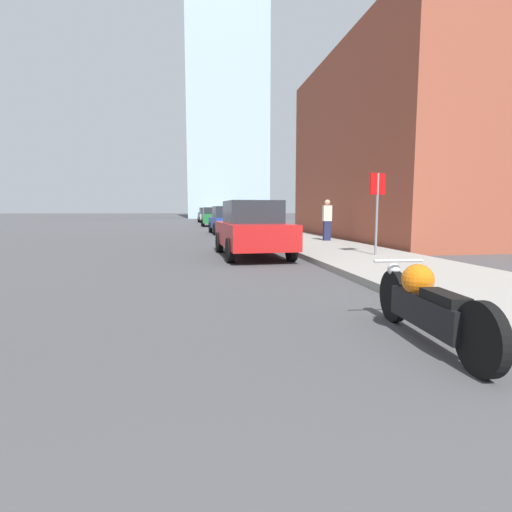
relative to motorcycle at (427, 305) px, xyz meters
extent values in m
cube|color=gray|center=(2.38, 34.98, -0.34)|extent=(3.34, 240.00, 0.15)
cube|color=brown|center=(10.71, 14.53, 4.05)|extent=(12.93, 13.97, 8.92)
cube|color=#9EB7CC|center=(4.15, 72.12, 34.58)|extent=(14.17, 14.17, 69.97)
cylinder|color=black|center=(0.06, 0.81, -0.08)|extent=(0.15, 0.66, 0.66)
cylinder|color=black|center=(-0.07, -0.91, -0.08)|extent=(0.15, 0.66, 0.66)
cube|color=black|center=(0.00, -0.05, -0.07)|extent=(0.33, 1.33, 0.33)
sphere|color=orange|center=(0.02, 0.21, 0.23)|extent=(0.36, 0.36, 0.36)
cube|color=black|center=(-0.02, -0.33, 0.15)|extent=(0.26, 0.61, 0.10)
sphere|color=silver|center=(0.06, 0.84, 0.26)|extent=(0.16, 0.16, 0.16)
cylinder|color=silver|center=(0.05, 0.72, 0.38)|extent=(0.62, 0.08, 0.04)
cube|color=red|center=(-0.64, 8.25, 0.28)|extent=(1.97, 4.50, 0.70)
cube|color=#23282D|center=(-0.64, 8.25, 0.96)|extent=(1.62, 2.18, 0.67)
cylinder|color=black|center=(-1.55, 9.59, -0.07)|extent=(0.23, 0.68, 0.68)
cylinder|color=black|center=(0.17, 9.65, -0.07)|extent=(0.23, 0.68, 0.68)
cylinder|color=black|center=(-1.44, 6.84, -0.07)|extent=(0.23, 0.68, 0.68)
cylinder|color=black|center=(0.27, 6.91, -0.07)|extent=(0.23, 0.68, 0.68)
cube|color=#1E3899|center=(-0.40, 20.45, 0.25)|extent=(1.87, 4.43, 0.63)
cube|color=#23282D|center=(-0.40, 20.45, 0.91)|extent=(1.51, 2.16, 0.69)
cylinder|color=black|center=(-1.25, 21.76, -0.07)|extent=(0.23, 0.69, 0.68)
cylinder|color=black|center=(0.32, 21.84, -0.07)|extent=(0.23, 0.69, 0.68)
cylinder|color=black|center=(-1.11, 19.07, -0.07)|extent=(0.23, 0.69, 0.68)
cylinder|color=black|center=(0.45, 19.14, -0.07)|extent=(0.23, 0.69, 0.68)
cube|color=#1E6B33|center=(-0.60, 32.25, 0.29)|extent=(1.80, 4.27, 0.77)
cube|color=#23282D|center=(-0.60, 32.25, 0.97)|extent=(1.52, 2.06, 0.59)
cylinder|color=black|center=(-1.45, 33.57, -0.09)|extent=(0.20, 0.64, 0.64)
cylinder|color=black|center=(0.23, 33.58, -0.09)|extent=(0.20, 0.64, 0.64)
cylinder|color=black|center=(-1.43, 30.93, -0.09)|extent=(0.20, 0.64, 0.64)
cylinder|color=black|center=(0.25, 30.94, -0.09)|extent=(0.20, 0.64, 0.64)
cube|color=#BCBCC1|center=(-0.61, 43.16, 0.25)|extent=(2.08, 4.38, 0.64)
cube|color=#23282D|center=(-0.61, 43.16, 0.88)|extent=(1.68, 2.14, 0.63)
cylinder|color=black|center=(-1.56, 44.44, -0.07)|extent=(0.24, 0.70, 0.69)
cylinder|color=black|center=(0.20, 44.53, -0.07)|extent=(0.24, 0.70, 0.69)
cylinder|color=black|center=(-1.42, 41.79, -0.07)|extent=(0.24, 0.70, 0.69)
cylinder|color=black|center=(0.34, 41.88, -0.07)|extent=(0.24, 0.70, 0.69)
cube|color=black|center=(-0.37, 55.72, 0.32)|extent=(2.10, 4.15, 0.76)
cube|color=#23282D|center=(-0.37, 55.72, 1.05)|extent=(1.68, 2.04, 0.70)
cylinder|color=black|center=(-1.16, 57.02, -0.06)|extent=(0.25, 0.72, 0.71)
cylinder|color=black|center=(0.59, 56.91, -0.06)|extent=(0.25, 0.72, 0.71)
cylinder|color=black|center=(-1.32, 54.52, -0.06)|extent=(0.25, 0.72, 0.71)
cylinder|color=black|center=(0.42, 54.41, -0.06)|extent=(0.25, 0.72, 0.71)
cylinder|color=slate|center=(2.74, 6.84, 0.89)|extent=(0.07, 0.07, 2.31)
cube|color=red|center=(2.74, 6.84, 1.75)|extent=(0.57, 0.26, 0.60)
cube|color=#1E2347|center=(3.17, 12.27, 0.15)|extent=(0.29, 0.20, 0.82)
cube|color=beige|center=(3.17, 12.27, 0.89)|extent=(0.36, 0.20, 0.65)
sphere|color=tan|center=(3.17, 12.27, 1.33)|extent=(0.24, 0.24, 0.24)
camera|label=1|loc=(-2.48, -3.84, 1.01)|focal=28.00mm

